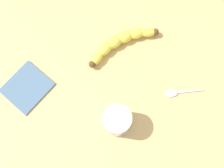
# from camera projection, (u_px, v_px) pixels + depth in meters

# --- Properties ---
(wooden_tabletop) EXTENTS (1.20, 1.20, 0.03)m
(wooden_tabletop) POSITION_uv_depth(u_px,v_px,m) (116.00, 99.00, 0.81)
(wooden_tabletop) COLOR tan
(wooden_tabletop) RESTS_ON ground
(banana) EXTENTS (0.07, 0.24, 0.04)m
(banana) POSITION_uv_depth(u_px,v_px,m) (121.00, 42.00, 0.83)
(banana) COLOR yellow
(banana) RESTS_ON wooden_tabletop
(smoothie_glass) EXTENTS (0.08, 0.08, 0.09)m
(smoothie_glass) POSITION_uv_depth(u_px,v_px,m) (117.00, 121.00, 0.74)
(smoothie_glass) COLOR silver
(smoothie_glass) RESTS_ON wooden_tabletop
(teaspoon) EXTENTS (0.06, 0.11, 0.01)m
(teaspoon) POSITION_uv_depth(u_px,v_px,m) (174.00, 93.00, 0.80)
(teaspoon) COLOR silver
(teaspoon) RESTS_ON wooden_tabletop
(folded_napkin) EXTENTS (0.15, 0.15, 0.01)m
(folded_napkin) POSITION_uv_depth(u_px,v_px,m) (27.00, 87.00, 0.80)
(folded_napkin) COLOR slate
(folded_napkin) RESTS_ON wooden_tabletop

